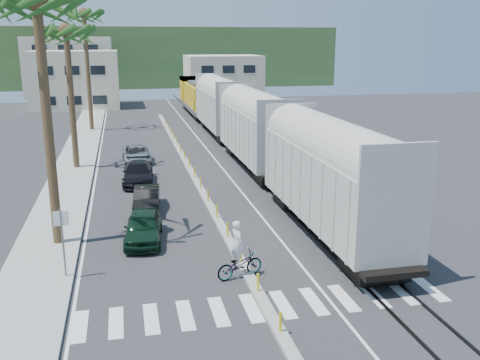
# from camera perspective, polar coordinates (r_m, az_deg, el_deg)

# --- Properties ---
(ground) EXTENTS (140.00, 140.00, 0.00)m
(ground) POSITION_cam_1_polar(r_m,az_deg,el_deg) (21.80, 1.25, -10.94)
(ground) COLOR #28282B
(ground) RESTS_ON ground
(sidewalk) EXTENTS (3.00, 90.00, 0.15)m
(sidewalk) POSITION_cam_1_polar(r_m,az_deg,el_deg) (45.23, -16.99, 2.11)
(sidewalk) COLOR gray
(sidewalk) RESTS_ON ground
(rails) EXTENTS (1.56, 100.00, 0.06)m
(rails) POSITION_cam_1_polar(r_m,az_deg,el_deg) (48.99, -0.79, 3.63)
(rails) COLOR black
(rails) RESTS_ON ground
(median) EXTENTS (0.45, 60.00, 0.85)m
(median) POSITION_cam_1_polar(r_m,az_deg,el_deg) (40.43, -5.43, 1.26)
(median) COLOR gray
(median) RESTS_ON ground
(crosswalk) EXTENTS (14.00, 2.20, 0.01)m
(crosswalk) POSITION_cam_1_polar(r_m,az_deg,el_deg) (20.07, 2.64, -13.32)
(crosswalk) COLOR silver
(crosswalk) RESTS_ON ground
(lane_markings) EXTENTS (9.42, 90.00, 0.01)m
(lane_markings) POSITION_cam_1_polar(r_m,az_deg,el_deg) (45.16, -8.94, 2.46)
(lane_markings) COLOR silver
(lane_markings) RESTS_ON ground
(freight_train) EXTENTS (3.00, 60.94, 5.85)m
(freight_train) POSITION_cam_1_polar(r_m,az_deg,el_deg) (45.84, -0.10, 6.51)
(freight_train) COLOR #AAA79C
(freight_train) RESTS_ON ground
(palm_trees) EXTENTS (3.50, 37.20, 13.75)m
(palm_trees) POSITION_cam_1_polar(r_m,az_deg,el_deg) (41.95, -17.79, 15.91)
(palm_trees) COLOR brown
(palm_trees) RESTS_ON ground
(street_sign) EXTENTS (0.60, 0.08, 3.00)m
(street_sign) POSITION_cam_1_polar(r_m,az_deg,el_deg) (22.52, -18.44, -5.43)
(street_sign) COLOR slate
(street_sign) RESTS_ON ground
(buildings) EXTENTS (38.00, 27.00, 10.00)m
(buildings) POSITION_cam_1_polar(r_m,az_deg,el_deg) (90.90, -13.76, 11.09)
(buildings) COLOR beige
(buildings) RESTS_ON ground
(hillside) EXTENTS (80.00, 20.00, 12.00)m
(hillside) POSITION_cam_1_polar(r_m,az_deg,el_deg) (119.23, -10.43, 12.81)
(hillside) COLOR #385628
(hillside) RESTS_ON ground
(car_lead) EXTENTS (2.57, 4.63, 1.46)m
(car_lead) POSITION_cam_1_polar(r_m,az_deg,el_deg) (26.21, -10.26, -4.93)
(car_lead) COLOR black
(car_lead) RESTS_ON ground
(car_second) EXTENTS (2.10, 4.29, 1.33)m
(car_second) POSITION_cam_1_polar(r_m,az_deg,el_deg) (30.92, -9.92, -2.00)
(car_second) COLOR black
(car_second) RESTS_ON ground
(car_third) EXTENTS (2.57, 5.13, 1.42)m
(car_third) POSITION_cam_1_polar(r_m,az_deg,el_deg) (36.80, -10.82, 0.72)
(car_third) COLOR black
(car_third) RESTS_ON ground
(car_rear) EXTENTS (2.51, 4.78, 1.28)m
(car_rear) POSITION_cam_1_polar(r_m,az_deg,el_deg) (43.44, -10.98, 2.75)
(car_rear) COLOR #989B9C
(car_rear) RESTS_ON ground
(cyclist) EXTENTS (1.97, 2.51, 2.45)m
(cyclist) POSITION_cam_1_polar(r_m,az_deg,el_deg) (22.00, -0.09, -8.49)
(cyclist) COLOR #9EA0A5
(cyclist) RESTS_ON ground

